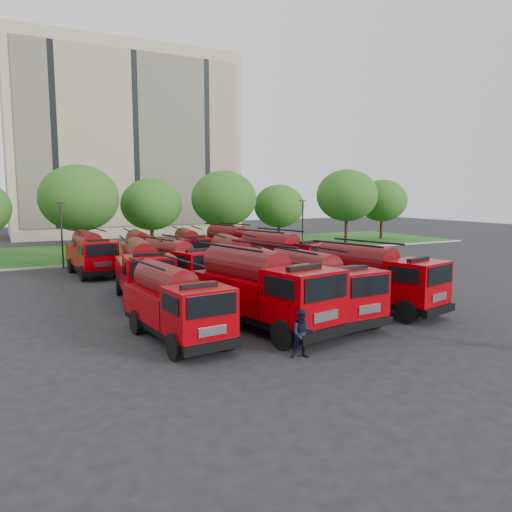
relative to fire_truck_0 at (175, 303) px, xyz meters
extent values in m
plane|color=black|center=(8.27, 4.90, -1.49)|extent=(140.00, 140.00, 0.00)
cube|color=#1C5316|center=(8.27, 30.90, -1.43)|extent=(70.00, 16.00, 0.12)
cube|color=gray|center=(8.27, 22.80, -1.42)|extent=(70.00, 0.30, 0.14)
cube|color=#BBB18B|center=(10.27, 52.90, 11.01)|extent=(30.00, 14.00, 25.00)
cube|color=black|center=(10.27, 45.80, 11.01)|extent=(28.00, 0.15, 22.00)
cylinder|color=#382314|center=(0.27, 26.40, -0.09)|extent=(0.36, 0.36, 2.80)
ellipsoid|color=#214915|center=(0.27, 26.40, 3.87)|extent=(6.72, 6.72, 5.71)
cylinder|color=#382314|center=(7.27, 28.90, -0.26)|extent=(0.36, 0.36, 2.45)
ellipsoid|color=#214915|center=(7.27, 28.90, 3.20)|extent=(5.88, 5.88, 5.00)
cylinder|color=#382314|center=(14.27, 27.40, -0.12)|extent=(0.36, 0.36, 2.73)
ellipsoid|color=#214915|center=(14.27, 27.40, 3.74)|extent=(6.55, 6.55, 5.57)
cylinder|color=#382314|center=(21.27, 28.40, -0.35)|extent=(0.36, 0.36, 2.27)
ellipsoid|color=#214915|center=(21.27, 28.40, 2.87)|extent=(5.46, 5.46, 4.64)
cylinder|color=#382314|center=(29.27, 26.90, -0.05)|extent=(0.36, 0.36, 2.87)
ellipsoid|color=#214915|center=(29.27, 26.90, 4.01)|extent=(6.89, 6.89, 5.85)
cylinder|color=#382314|center=(36.27, 28.90, -0.23)|extent=(0.36, 0.36, 2.52)
ellipsoid|color=#214915|center=(36.27, 28.90, 3.34)|extent=(6.05, 6.05, 5.14)
cylinder|color=black|center=(-1.73, 22.10, 1.01)|extent=(0.14, 0.14, 5.00)
cube|color=black|center=(-1.73, 22.10, 3.56)|extent=(0.60, 0.25, 0.12)
cylinder|color=black|center=(20.27, 22.10, 1.01)|extent=(0.14, 0.14, 5.00)
cube|color=black|center=(20.27, 22.10, 3.56)|extent=(0.60, 0.25, 0.12)
cube|color=black|center=(0.00, 0.01, -0.90)|extent=(2.64, 6.50, 0.27)
cube|color=black|center=(0.29, -3.19, -0.94)|extent=(2.28, 0.43, 0.32)
cube|color=#8A0005|center=(0.19, -2.15, 0.12)|extent=(2.39, 2.18, 1.77)
cube|color=black|center=(0.28, -3.16, 0.53)|extent=(1.90, 0.22, 0.77)
cube|color=#8A0005|center=(-0.09, 1.00, -0.17)|extent=(2.58, 4.35, 1.18)
cylinder|color=#4C070A|center=(-0.09, 1.00, 0.79)|extent=(1.69, 3.91, 1.36)
cylinder|color=black|center=(-0.83, -2.43, -0.99)|extent=(0.40, 1.02, 1.00)
cylinder|color=black|center=(1.25, -2.24, -0.99)|extent=(0.40, 1.02, 1.00)
cylinder|color=black|center=(-1.18, 1.54, -0.99)|extent=(0.40, 1.02, 1.00)
cylinder|color=black|center=(0.89, 1.73, -0.99)|extent=(0.40, 1.02, 1.00)
cube|color=black|center=(3.83, -0.21, -0.80)|extent=(3.84, 7.77, 0.32)
cube|color=black|center=(4.57, -3.90, -0.85)|extent=(2.66, 0.78, 0.37)
cube|color=#8A0005|center=(4.33, -2.71, 0.40)|extent=(3.01, 2.80, 2.07)
cube|color=black|center=(4.56, -3.87, 0.88)|extent=(2.20, 0.48, 0.90)
cube|color=#8A0005|center=(3.61, 0.94, 0.05)|extent=(3.50, 5.30, 1.38)
cylinder|color=#4C070A|center=(3.61, 0.94, 1.18)|extent=(2.43, 4.68, 1.59)
cylinder|color=black|center=(3.17, -3.15, -0.90)|extent=(0.59, 1.22, 1.17)
cylinder|color=black|center=(5.57, -2.68, -0.90)|extent=(0.59, 1.22, 1.17)
cylinder|color=black|center=(2.27, 1.43, -0.90)|extent=(0.59, 1.22, 1.17)
cylinder|color=black|center=(4.66, 1.91, -0.90)|extent=(0.59, 1.22, 1.17)
cube|color=black|center=(6.87, 0.01, -0.86)|extent=(2.62, 6.87, 0.29)
cube|color=black|center=(7.07, -3.41, -0.91)|extent=(2.42, 0.39, 0.34)
cube|color=#8A0005|center=(7.01, -2.30, 0.22)|extent=(2.49, 2.26, 1.88)
cube|color=black|center=(7.07, -3.38, 0.66)|extent=(2.02, 0.17, 0.82)
cube|color=#8A0005|center=(6.80, 1.07, -0.09)|extent=(2.63, 4.57, 1.25)
cylinder|color=#4C070A|center=(6.80, 1.07, 0.93)|extent=(1.69, 4.13, 1.45)
cylinder|color=black|center=(5.91, -2.56, -0.96)|extent=(0.40, 1.08, 1.06)
cylinder|color=black|center=(8.13, -2.43, -0.96)|extent=(0.40, 1.08, 1.06)
cylinder|color=black|center=(5.65, 1.67, -0.96)|extent=(0.40, 1.08, 1.06)
cylinder|color=black|center=(7.87, 1.81, -0.96)|extent=(0.40, 1.08, 1.06)
cube|color=black|center=(10.46, 0.30, -0.84)|extent=(3.91, 7.30, 0.30)
cube|color=black|center=(11.32, -3.12, -0.89)|extent=(2.47, 0.85, 0.35)
cube|color=#8A0005|center=(11.04, -2.01, 0.28)|extent=(2.89, 2.71, 1.94)
cube|color=black|center=(11.31, -3.09, 0.72)|extent=(2.04, 0.56, 0.84)
cube|color=#8A0005|center=(10.19, 1.36, -0.05)|extent=(3.48, 5.03, 1.29)
cylinder|color=#4C070A|center=(10.19, 1.36, 1.01)|extent=(2.46, 4.41, 1.49)
cylinder|color=black|center=(9.98, -2.48, -0.94)|extent=(0.60, 1.15, 1.09)
cylinder|color=black|center=(12.20, -1.93, -0.94)|extent=(0.60, 1.15, 1.09)
cylinder|color=black|center=(8.91, 1.76, -0.94)|extent=(0.60, 1.15, 1.09)
cylinder|color=black|center=(11.13, 2.32, -0.94)|extent=(0.60, 1.15, 1.09)
cube|color=black|center=(0.84, 8.02, -0.85)|extent=(3.12, 7.14, 0.30)
cube|color=black|center=(0.40, 4.54, -0.89)|extent=(2.48, 0.55, 0.35)
cube|color=#8A0005|center=(0.54, 5.67, 0.27)|extent=(2.67, 2.46, 1.93)
cube|color=black|center=(0.40, 4.57, 0.71)|extent=(2.06, 0.31, 0.84)
cube|color=#8A0005|center=(0.97, 9.10, -0.06)|extent=(2.97, 4.81, 1.28)
cylinder|color=#4C070A|center=(0.97, 9.10, 0.99)|extent=(1.99, 4.30, 1.48)
cylinder|color=black|center=(-0.61, 5.61, -0.94)|extent=(0.48, 1.12, 1.09)
cylinder|color=black|center=(1.64, 5.33, -0.94)|extent=(0.48, 1.12, 1.09)
cylinder|color=black|center=(-0.07, 9.92, -0.94)|extent=(0.48, 1.12, 1.09)
cylinder|color=black|center=(2.19, 9.64, -0.94)|extent=(0.48, 1.12, 1.09)
cube|color=black|center=(3.36, 9.85, -0.88)|extent=(3.62, 6.83, 0.28)
cube|color=black|center=(4.15, 6.64, -0.93)|extent=(2.31, 0.78, 0.33)
cube|color=#8A0005|center=(3.89, 7.68, 0.16)|extent=(2.70, 2.53, 1.81)
cube|color=black|center=(4.14, 6.67, 0.58)|extent=(1.91, 0.51, 0.79)
cube|color=#8A0005|center=(3.12, 10.84, -0.14)|extent=(3.23, 4.70, 1.21)
cylinder|color=#4C070A|center=(3.12, 10.84, 0.85)|extent=(2.28, 4.12, 1.39)
cylinder|color=black|center=(2.90, 7.25, -0.98)|extent=(0.56, 1.07, 1.02)
cylinder|color=black|center=(4.98, 7.75, -0.98)|extent=(0.56, 1.07, 1.02)
cylinder|color=black|center=(1.93, 11.22, -0.98)|extent=(0.56, 1.07, 1.02)
cylinder|color=black|center=(4.01, 11.73, -0.98)|extent=(0.56, 1.07, 1.02)
cube|color=black|center=(6.40, 7.98, -0.84)|extent=(3.30, 7.19, 0.30)
cube|color=black|center=(5.86, 4.51, -0.89)|extent=(2.48, 0.62, 0.35)
cube|color=#8A0005|center=(6.04, 5.63, 0.27)|extent=(2.73, 2.52, 1.93)
cube|color=black|center=(5.87, 4.54, 0.71)|extent=(2.06, 0.37, 0.84)
cube|color=#8A0005|center=(6.57, 9.06, -0.05)|extent=(3.09, 4.87, 1.29)
cylinder|color=#4C070A|center=(6.57, 9.06, 1.00)|extent=(2.10, 4.33, 1.48)
cylinder|color=black|center=(4.88, 5.61, -0.94)|extent=(0.51, 1.13, 1.09)
cylinder|color=black|center=(7.13, 5.26, -0.94)|extent=(0.51, 1.13, 1.09)
cylinder|color=black|center=(5.55, 9.91, -0.94)|extent=(0.51, 1.13, 1.09)
cylinder|color=black|center=(7.80, 9.57, -0.94)|extent=(0.51, 1.13, 1.09)
cube|color=black|center=(10.28, 9.13, -0.83)|extent=(4.02, 7.38, 0.30)
cube|color=black|center=(11.19, 5.68, -0.88)|extent=(2.49, 0.88, 0.35)
cube|color=#8A0005|center=(10.90, 6.80, 0.29)|extent=(2.94, 2.76, 1.96)
cube|color=black|center=(11.18, 5.71, 0.75)|extent=(2.05, 0.59, 0.85)
cube|color=#8A0005|center=(10.00, 10.20, -0.03)|extent=(3.56, 5.09, 1.30)
cylinder|color=#4C070A|center=(10.00, 10.20, 1.03)|extent=(2.53, 4.46, 1.51)
cylinder|color=black|center=(9.83, 6.31, -0.94)|extent=(0.62, 1.16, 1.10)
cylinder|color=black|center=(12.06, 6.90, -0.94)|extent=(0.62, 1.16, 1.10)
cylinder|color=black|center=(8.71, 10.58, -0.94)|extent=(0.62, 1.16, 1.10)
cylinder|color=black|center=(10.94, 11.17, -0.94)|extent=(0.62, 1.16, 1.10)
cube|color=black|center=(-0.29, 18.00, -0.87)|extent=(2.54, 6.72, 0.28)
cube|color=black|center=(-0.10, 14.66, -0.92)|extent=(2.37, 0.37, 0.33)
cube|color=#8A0005|center=(-0.16, 15.74, 0.19)|extent=(2.43, 2.20, 1.84)
cube|color=black|center=(-0.10, 14.69, 0.61)|extent=(1.98, 0.16, 0.80)
cube|color=#8A0005|center=(-0.35, 19.04, -0.12)|extent=(2.55, 4.46, 1.23)
cylinder|color=#4C070A|center=(-0.35, 19.04, 0.88)|extent=(1.64, 4.04, 1.41)
cylinder|color=black|center=(-1.23, 15.49, -0.97)|extent=(0.39, 1.05, 1.04)
cylinder|color=black|center=(0.94, 15.61, -0.97)|extent=(0.39, 1.05, 1.04)
cylinder|color=black|center=(-1.47, 19.63, -0.97)|extent=(0.39, 1.05, 1.04)
cylinder|color=black|center=(0.70, 19.76, -0.97)|extent=(0.39, 1.05, 1.04)
cube|color=black|center=(3.38, 18.39, -0.90)|extent=(2.66, 6.46, 0.27)
cube|color=black|center=(3.07, 15.21, -0.95)|extent=(2.26, 0.44, 0.31)
cube|color=#8A0005|center=(3.17, 16.24, 0.11)|extent=(2.38, 2.18, 1.75)
cube|color=black|center=(3.08, 15.24, 0.51)|extent=(1.88, 0.23, 0.76)
cube|color=#8A0005|center=(3.47, 19.37, -0.18)|extent=(2.59, 4.33, 1.17)
cylinder|color=#4C070A|center=(3.47, 19.37, 0.77)|extent=(1.71, 3.89, 1.35)
cylinder|color=black|center=(2.13, 16.16, -0.99)|extent=(0.41, 1.01, 0.99)
cylinder|color=black|center=(4.18, 15.96, -0.99)|extent=(0.41, 1.01, 0.99)
cylinder|color=black|center=(2.51, 20.10, -0.99)|extent=(0.41, 1.01, 0.99)
cylinder|color=black|center=(4.56, 19.90, -0.99)|extent=(0.41, 1.01, 0.99)
cube|color=black|center=(7.30, 18.44, -0.90)|extent=(3.01, 6.54, 0.27)
cube|color=black|center=(6.82, 15.29, -0.95)|extent=(2.26, 0.57, 0.32)
cube|color=#8A0005|center=(6.97, 16.31, 0.11)|extent=(2.48, 2.29, 1.76)
cube|color=black|center=(6.82, 15.31, 0.52)|extent=(1.88, 0.33, 0.77)
cube|color=#8A0005|center=(7.45, 19.42, -0.18)|extent=(2.81, 4.43, 1.17)
cylinder|color=#4C070A|center=(7.45, 19.42, 0.77)|extent=(1.91, 3.94, 1.35)
cylinder|color=black|center=(5.92, 16.29, -0.99)|extent=(0.46, 1.03, 0.99)
cylinder|color=black|center=(7.97, 15.97, -0.99)|extent=(0.46, 1.03, 0.99)
cylinder|color=black|center=(6.53, 20.20, -0.99)|extent=(0.46, 1.03, 0.99)
cylinder|color=black|center=(8.57, 19.89, -0.99)|extent=(0.46, 1.03, 0.99)
cube|color=black|center=(11.73, 19.48, -0.88)|extent=(3.74, 6.87, 0.28)
cube|color=black|center=(12.57, 16.27, -0.93)|extent=(2.32, 0.82, 0.33)
cube|color=#8A0005|center=(12.30, 17.31, 0.17)|extent=(2.74, 2.57, 1.82)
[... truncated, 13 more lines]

